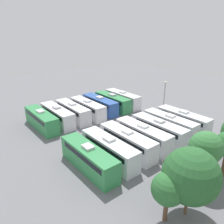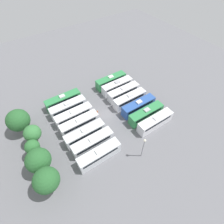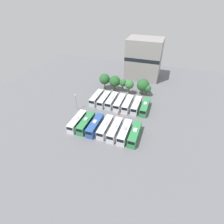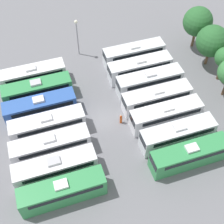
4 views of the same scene
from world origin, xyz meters
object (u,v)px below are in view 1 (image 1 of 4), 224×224
bus_2 (100,104)px  bus_10 (143,135)px  bus_7 (183,120)px  bus_3 (88,108)px  light_pole (165,91)px  bus_8 (170,124)px  bus_6 (41,119)px  bus_11 (127,141)px  bus_0 (123,99)px  bus_1 (112,101)px  bus_12 (109,149)px  tree_4 (191,176)px  bus_13 (89,158)px  tree_5 (168,189)px  tree_3 (206,148)px  worker_person (112,130)px  bus_9 (159,130)px  bus_4 (73,111)px  bus_5 (57,115)px

bus_2 → bus_10: (3.70, 16.90, 0.00)m
bus_7 → bus_10: same height
bus_3 → light_pole: 17.78m
bus_8 → bus_6: bearing=-44.2°
bus_6 → bus_11: bearing=112.3°
bus_0 → bus_7: 17.27m
bus_1 → bus_10: same height
bus_0 → bus_12: (17.59, 16.99, 0.00)m
bus_3 → tree_4: bearing=76.3°
tree_4 → bus_0: bearing=-120.7°
bus_2 → bus_8: size_ratio=1.00×
bus_10 → bus_8: bearing=179.9°
bus_3 → bus_6: 10.32m
bus_13 → tree_5: 12.08m
bus_1 → tree_3: (8.35, 27.71, 3.03)m
bus_12 → tree_5: tree_5 is taller
bus_7 → bus_3: bearing=-58.2°
bus_0 → bus_2: (6.90, 0.02, 0.00)m
bus_12 → tree_5: 12.25m
bus_0 → tree_3: 30.45m
tree_5 → bus_7: bearing=-149.8°
worker_person → bus_9: bearing=127.6°
bus_13 → light_pole: 27.43m
bus_2 → bus_8: same height
bus_6 → bus_7: same height
bus_1 → bus_6: size_ratio=1.00×
bus_13 → tree_3: tree_3 is taller
bus_1 → tree_5: tree_5 is taller
bus_2 → tree_4: 31.67m
bus_6 → tree_4: size_ratio=1.40×
bus_2 → tree_5: tree_5 is taller
worker_person → bus_6: bearing=-50.0°
bus_2 → bus_4: bearing=1.0°
bus_4 → bus_13: 18.28m
light_pole → worker_person: bearing=6.6°
bus_12 → tree_4: 13.01m
bus_9 → bus_13: same height
bus_9 → bus_2: bearing=-90.3°
bus_7 → bus_12: same height
light_pole → tree_5: 31.95m
bus_4 → bus_11: bearing=90.1°
bus_12 → bus_1: bearing=-130.2°
bus_10 → tree_5: tree_5 is taller
bus_6 → light_pole: size_ratio=1.49×
bus_0 → bus_5: bearing=0.2°
bus_12 → tree_3: 12.75m
bus_13 → tree_4: 13.45m
bus_3 → bus_11: 16.84m
worker_person → tree_3: bearing=90.8°
bus_3 → tree_3: size_ratio=1.54×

